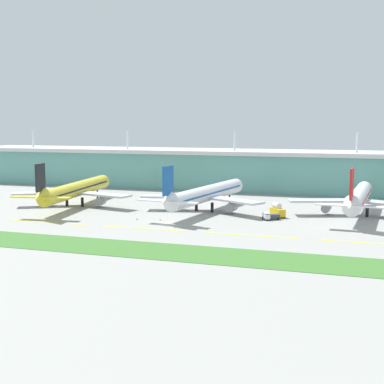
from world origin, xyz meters
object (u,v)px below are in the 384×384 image
at_px(airliner_far, 358,198).
at_px(pushback_tug, 273,216).
at_px(baggage_cart, 266,216).
at_px(safety_cone_nose_front, 160,219).
at_px(airliner_near, 76,190).
at_px(safety_cone_left_wingtip, 137,219).
at_px(fuel_truck, 277,210).
at_px(airliner_middle, 206,194).

height_order(airliner_far, pushback_tug, airliner_far).
bearing_deg(baggage_cart, pushback_tug, 32.55).
height_order(baggage_cart, safety_cone_nose_front, baggage_cart).
bearing_deg(airliner_far, safety_cone_nose_front, -154.16).
xyz_separation_m(airliner_near, safety_cone_nose_front, (43.42, -19.68, -6.11)).
xyz_separation_m(airliner_far, safety_cone_left_wingtip, (-70.31, -32.59, -6.10)).
xyz_separation_m(pushback_tug, safety_cone_nose_front, (-35.81, -12.99, -0.75)).
bearing_deg(safety_cone_left_wingtip, airliner_far, 24.86).
relative_size(baggage_cart, safety_cone_left_wingtip, 5.75).
relative_size(airliner_far, fuel_truck, 8.87).
xyz_separation_m(pushback_tug, safety_cone_left_wingtip, (-43.26, -15.14, -0.75)).
height_order(fuel_truck, baggage_cart, fuel_truck).
bearing_deg(safety_cone_nose_front, fuel_truck, 27.68).
distance_m(airliner_near, airliner_middle, 52.54).
distance_m(airliner_middle, safety_cone_nose_front, 25.71).
bearing_deg(safety_cone_left_wingtip, fuel_truck, 25.84).
xyz_separation_m(airliner_middle, safety_cone_nose_front, (-8.99, -23.30, -6.10)).
xyz_separation_m(airliner_near, airliner_middle, (52.41, 3.62, -0.00)).
distance_m(airliner_near, baggage_cart, 77.85).
bearing_deg(safety_cone_nose_front, airliner_middle, 68.89).
distance_m(airliner_far, pushback_tug, 32.63).
relative_size(airliner_near, safety_cone_nose_front, 99.77).
bearing_deg(airliner_middle, airliner_near, -176.05).
relative_size(airliner_far, pushback_tug, 12.96).
bearing_deg(airliner_middle, safety_cone_left_wingtip, -122.88).
distance_m(pushback_tug, safety_cone_left_wingtip, 45.84).
height_order(airliner_far, safety_cone_left_wingtip, airliner_far).
distance_m(airliner_near, airliner_far, 106.82).
xyz_separation_m(pushback_tug, baggage_cart, (-1.96, -1.25, 0.16)).
distance_m(pushback_tug, fuel_truck, 6.18).
bearing_deg(airliner_near, pushback_tug, -4.83).
distance_m(airliner_near, pushback_tug, 79.69).
height_order(airliner_far, safety_cone_nose_front, airliner_far).
bearing_deg(airliner_middle, safety_cone_nose_front, -111.11).
height_order(airliner_near, safety_cone_left_wingtip, airliner_near).
bearing_deg(baggage_cart, airliner_near, 174.13).
bearing_deg(fuel_truck, baggage_cart, -108.49).
xyz_separation_m(pushback_tug, fuel_truck, (0.48, 6.05, 1.16)).
xyz_separation_m(airliner_near, airliner_far, (106.28, 10.76, -0.01)).
bearing_deg(airliner_near, baggage_cart, -5.87).
height_order(airliner_near, pushback_tug, airliner_near).
relative_size(pushback_tug, baggage_cart, 1.24).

